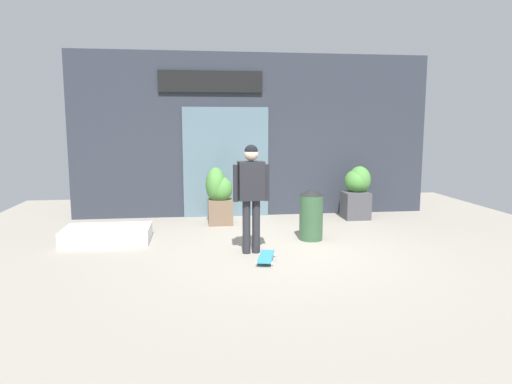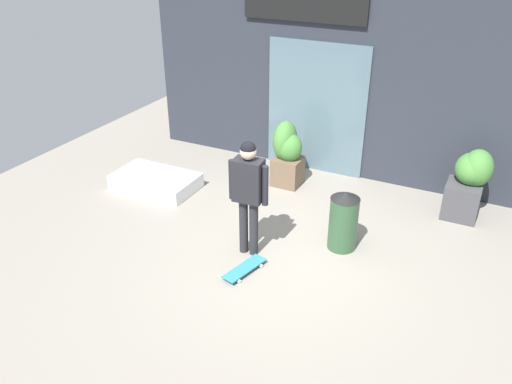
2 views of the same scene
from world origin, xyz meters
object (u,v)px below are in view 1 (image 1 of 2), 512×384
Objects in this scene: skateboarder at (251,187)px; planter_box_left at (219,194)px; trash_bin at (311,214)px; planter_box_right at (357,189)px; skateboard at (266,257)px.

planter_box_left is at bearing -173.99° from skateboarder.
skateboarder is 1.48× the size of planter_box_left.
skateboarder is 1.54m from trash_bin.
skateboarder is 3.78m from planter_box_right.
skateboard is at bearing -129.73° from planter_box_right.
planter_box_left reaches higher than trash_bin.
skateboard is 0.65× the size of planter_box_right.
planter_box_left is (-0.58, 2.80, 0.57)m from skateboard.
planter_box_left is 3.14m from planter_box_right.
planter_box_left is 1.03× the size of planter_box_right.
trash_bin is (-1.53, -1.85, -0.18)m from planter_box_right.
skateboarder is at bearing -148.01° from trash_bin.
planter_box_left is (-0.41, 2.33, -0.46)m from skateboarder.
skateboarder is 1.90× the size of trash_bin.
planter_box_right is at bearing 129.65° from skateboarder.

